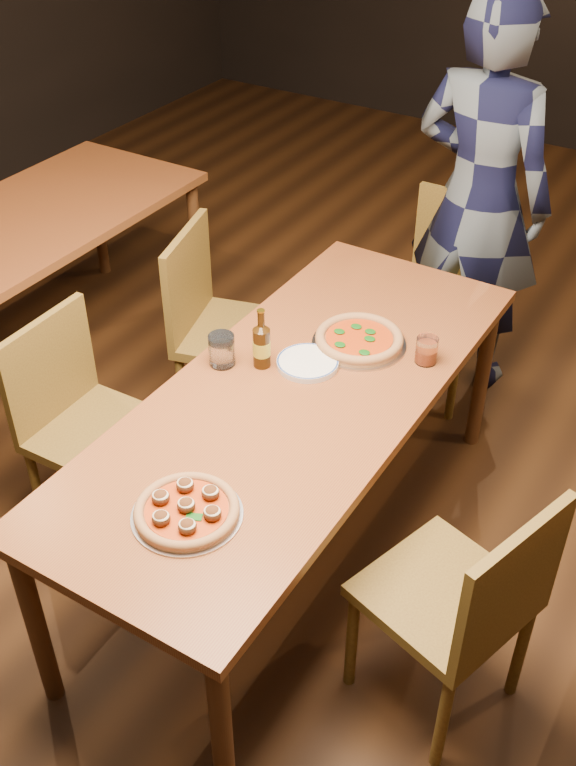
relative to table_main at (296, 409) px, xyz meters
The scene contains 15 objects.
ground 0.68m from the table_main, ahead, with size 9.00×9.00×0.00m, color black.
room_shell 1.18m from the table_main, ahead, with size 9.00×9.00×9.00m.
table_main is the anchor object (origin of this frame).
table_left 1.73m from the table_main, 169.99° to the left, with size 0.80×2.00×0.75m.
chair_main_nw 0.76m from the table_main, 159.74° to the right, with size 0.43×0.43×0.91m, color #563D16, non-canonical shape.
chair_main_sw 0.82m from the table_main, 138.94° to the left, with size 0.45×0.45×0.96m, color #563D16, non-canonical shape.
chair_main_e 0.77m from the table_main, 22.29° to the right, with size 0.43×0.43×0.93m, color #563D16, non-canonical shape.
chair_end 1.24m from the table_main, 89.86° to the left, with size 0.44×0.44×0.94m, color #563D16, non-canonical shape.
pizza_meatball 0.64m from the table_main, 87.08° to the right, with size 0.31×0.31×0.06m.
pizza_margherita 0.37m from the table_main, 82.52° to the left, with size 0.34×0.34×0.04m.
plate_stack 0.18m from the table_main, 106.25° to the left, with size 0.21×0.21×0.02m, color white.
beer_bottle 0.24m from the table_main, 158.72° to the left, with size 0.06×0.06×0.22m.
water_glass 0.33m from the table_main, behind, with size 0.09×0.09×0.11m, color white.
amber_glass 0.50m from the table_main, 52.72° to the left, with size 0.08×0.08×0.10m, color #9E3811.
diner 1.45m from the table_main, 87.67° to the left, with size 0.65×0.43×1.78m, color black.
Camera 1 is at (1.14, -1.91, 2.47)m, focal length 40.00 mm.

